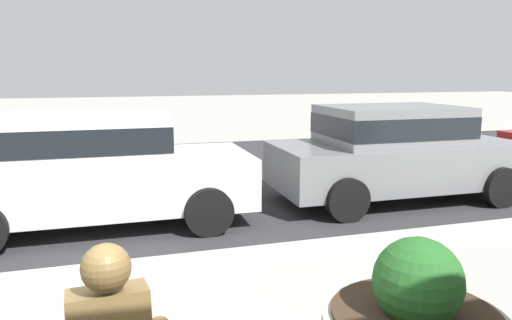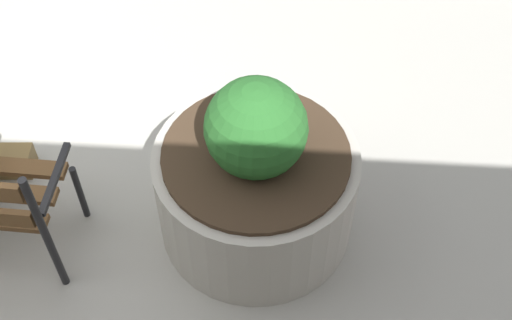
% 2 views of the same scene
% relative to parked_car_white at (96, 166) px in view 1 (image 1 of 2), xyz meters
% --- Properties ---
extents(street_surface, '(60.00, 9.00, 0.01)m').
position_rel_parked_car_white_xyz_m(street_surface, '(-0.08, 2.79, -0.84)').
color(street_surface, '#2D2D30').
rests_on(street_surface, ground).
extents(curb_stone, '(60.00, 0.20, 0.12)m').
position_rel_parked_car_white_xyz_m(curb_stone, '(-0.08, -1.81, -0.78)').
color(curb_stone, '#B2AFA8').
rests_on(curb_stone, ground).
extents(parked_car_white, '(4.11, 1.95, 1.56)m').
position_rel_parked_car_white_xyz_m(parked_car_white, '(0.00, 0.00, 0.00)').
color(parked_car_white, silver).
rests_on(parked_car_white, ground).
extents(parked_car_grey, '(4.11, 1.95, 1.56)m').
position_rel_parked_car_white_xyz_m(parked_car_grey, '(4.66, 0.00, 0.00)').
color(parked_car_grey, slate).
rests_on(parked_car_grey, ground).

